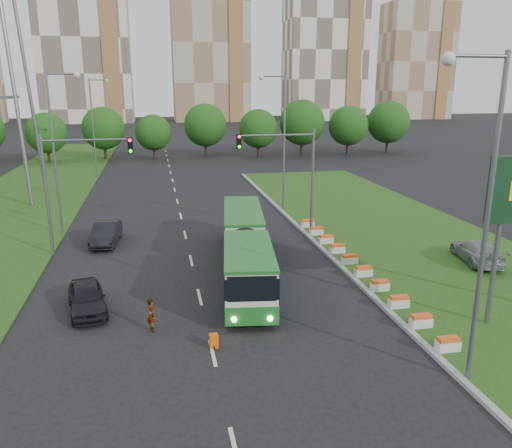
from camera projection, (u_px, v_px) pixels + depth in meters
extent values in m
plane|color=black|center=(254.00, 293.00, 27.32)|extent=(360.00, 360.00, 0.00)
cube|color=#274A15|center=(403.00, 237.00, 37.37)|extent=(14.00, 60.00, 0.15)
cube|color=gray|center=(315.00, 242.00, 36.02)|extent=(0.30, 60.00, 0.18)
cube|color=#274A15|center=(18.00, 205.00, 47.48)|extent=(12.00, 110.00, 0.10)
cylinder|color=slate|center=(494.00, 269.00, 22.84)|extent=(0.24, 0.24, 5.60)
cylinder|color=slate|center=(312.00, 183.00, 36.96)|extent=(0.20, 0.20, 8.00)
cylinder|color=slate|center=(277.00, 135.00, 35.48)|extent=(5.50, 0.14, 0.14)
cube|color=black|center=(239.00, 142.00, 35.06)|extent=(0.32, 0.32, 1.00)
cylinder|color=slate|center=(47.00, 197.00, 32.47)|extent=(0.20, 0.20, 8.00)
cylinder|color=slate|center=(86.00, 140.00, 32.05)|extent=(5.50, 0.14, 0.14)
cube|color=black|center=(130.00, 145.00, 32.69)|extent=(0.32, 0.32, 1.00)
cube|color=#EFE5D0|center=(84.00, 39.00, 157.51)|extent=(28.00, 15.00, 52.00)
cube|color=#BCAF97|center=(210.00, 44.00, 165.47)|extent=(25.00, 15.00, 50.00)
cube|color=#EFE5D0|center=(325.00, 51.00, 173.56)|extent=(27.00, 15.00, 47.00)
cube|color=#BCAF97|center=(416.00, 62.00, 181.21)|extent=(24.00, 14.00, 40.00)
cube|color=beige|center=(259.00, 272.00, 25.59)|extent=(2.41, 6.64, 2.60)
cube|color=beige|center=(233.00, 228.00, 33.64)|extent=(2.41, 8.08, 2.60)
cylinder|color=black|center=(246.00, 250.00, 29.29)|extent=(2.41, 1.20, 2.41)
cube|color=#1E6B28|center=(259.00, 288.00, 25.82)|extent=(2.48, 6.69, 0.91)
cube|color=#1E6B28|center=(234.00, 241.00, 33.87)|extent=(2.48, 8.13, 0.91)
cube|color=black|center=(259.00, 264.00, 25.48)|extent=(2.48, 6.69, 1.01)
cube|color=black|center=(233.00, 222.00, 33.53)|extent=(2.48, 8.13, 1.01)
imported|color=black|center=(87.00, 298.00, 24.83)|extent=(2.51, 4.54, 1.46)
imported|color=black|center=(106.00, 233.00, 35.77)|extent=(2.08, 4.83, 1.55)
imported|color=gray|center=(477.00, 251.00, 31.56)|extent=(2.86, 5.10, 1.40)
imported|color=gray|center=(152.00, 315.00, 22.84)|extent=(0.52, 0.66, 1.58)
cube|color=#E4590C|center=(214.00, 341.00, 21.44)|extent=(0.36, 0.31, 0.62)
cylinder|color=black|center=(214.00, 348.00, 21.36)|extent=(0.04, 0.15, 0.15)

